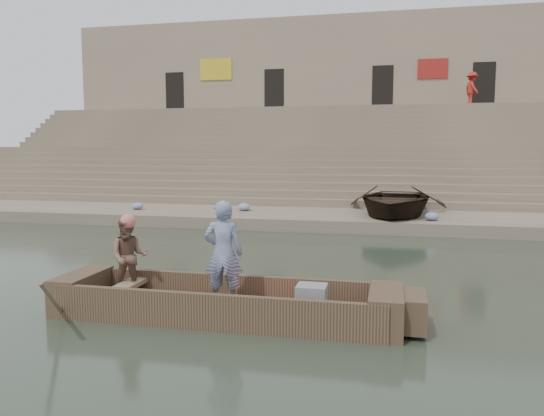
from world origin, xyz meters
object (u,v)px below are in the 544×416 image
(television, at_px, (311,298))
(standing_man, at_px, (223,253))
(rowing_man, at_px, (129,257))
(pedestrian, at_px, (472,88))
(main_rowboat, at_px, (224,311))
(beached_rowboat, at_px, (394,200))

(television, bearing_deg, standing_man, -177.82)
(rowing_man, relative_size, pedestrian, 0.71)
(standing_man, bearing_deg, pedestrian, -115.23)
(standing_man, distance_m, television, 1.54)
(main_rowboat, bearing_deg, standing_man, -74.57)
(beached_rowboat, height_order, pedestrian, pedestrian)
(standing_man, height_order, beached_rowboat, standing_man)
(television, relative_size, beached_rowboat, 0.09)
(main_rowboat, height_order, television, television)
(beached_rowboat, distance_m, pedestrian, 15.39)
(main_rowboat, xyz_separation_m, pedestrian, (6.92, 24.90, 6.03))
(main_rowboat, distance_m, pedestrian, 26.54)
(pedestrian, bearing_deg, standing_man, 146.41)
(main_rowboat, relative_size, television, 10.87)
(pedestrian, bearing_deg, beached_rowboat, 144.84)
(main_rowboat, distance_m, rowing_man, 1.93)
(beached_rowboat, bearing_deg, main_rowboat, -99.01)
(main_rowboat, xyz_separation_m, standing_man, (0.01, -0.05, 0.96))
(standing_man, height_order, television, standing_man)
(television, bearing_deg, rowing_man, 176.44)
(television, xyz_separation_m, beached_rowboat, (1.27, 11.06, 0.50))
(beached_rowboat, relative_size, pedestrian, 2.65)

